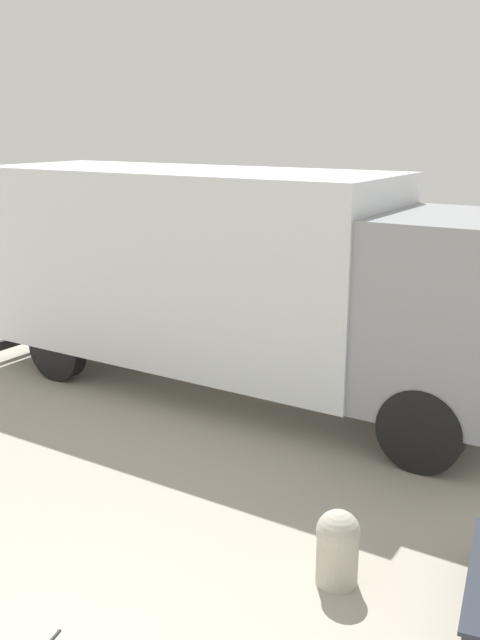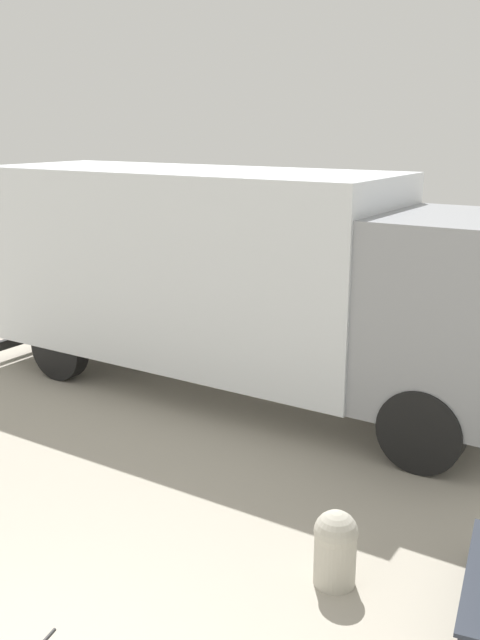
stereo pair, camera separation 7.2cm
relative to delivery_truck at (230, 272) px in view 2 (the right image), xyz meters
name	(u,v)px [view 2 (the right image)]	position (x,y,z in m)	size (l,w,h in m)	color
delivery_truck	(230,272)	(0.00, 0.00, 0.00)	(8.87, 3.66, 3.40)	silver
bollard_near_bench	(335,546)	(2.96, -4.12, -1.51)	(0.40, 0.40, 0.72)	#B2AD9E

